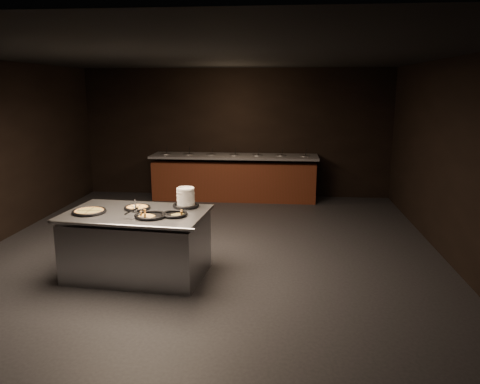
{
  "coord_description": "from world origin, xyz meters",
  "views": [
    {
      "loc": [
        1.12,
        -6.67,
        2.47
      ],
      "look_at": [
        0.45,
        0.3,
        0.9
      ],
      "focal_mm": 35.0,
      "sensor_mm": 36.0,
      "label": 1
    }
  ],
  "objects_px": {
    "pan_cheese_whole": "(137,208)",
    "serving_counter": "(138,245)",
    "plate_stack": "(186,198)",
    "pan_veggie_whole": "(89,211)"
  },
  "relations": [
    {
      "from": "serving_counter",
      "to": "pan_cheese_whole",
      "type": "distance_m",
      "value": 0.5
    },
    {
      "from": "plate_stack",
      "to": "pan_cheese_whole",
      "type": "height_order",
      "value": "plate_stack"
    },
    {
      "from": "serving_counter",
      "to": "pan_veggie_whole",
      "type": "xyz_separation_m",
      "value": [
        -0.59,
        -0.1,
        0.47
      ]
    },
    {
      "from": "pan_cheese_whole",
      "to": "serving_counter",
      "type": "bearing_deg",
      "value": -79.0
    },
    {
      "from": "pan_veggie_whole",
      "to": "pan_cheese_whole",
      "type": "xyz_separation_m",
      "value": [
        0.56,
        0.25,
        -0.0
      ]
    },
    {
      "from": "plate_stack",
      "to": "pan_cheese_whole",
      "type": "distance_m",
      "value": 0.66
    },
    {
      "from": "serving_counter",
      "to": "plate_stack",
      "type": "distance_m",
      "value": 0.9
    },
    {
      "from": "pan_veggie_whole",
      "to": "pan_cheese_whole",
      "type": "height_order",
      "value": "same"
    },
    {
      "from": "pan_veggie_whole",
      "to": "pan_cheese_whole",
      "type": "distance_m",
      "value": 0.62
    },
    {
      "from": "serving_counter",
      "to": "plate_stack",
      "type": "relative_size",
      "value": 7.06
    }
  ]
}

